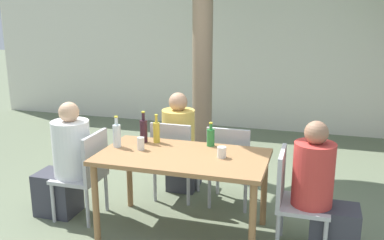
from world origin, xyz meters
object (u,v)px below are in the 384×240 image
Objects in this scene: patio_chair_0 at (86,171)px; drinking_glass_0 at (141,144)px; patio_chair_3 at (230,162)px; person_seated_1 at (322,196)px; patio_chair_2 at (174,156)px; person_seated_2 at (181,148)px; wine_bottle_1 at (144,130)px; green_bottle_3 at (211,137)px; patio_chair_1 at (294,195)px; oil_cruet_2 at (156,132)px; water_bottle_0 at (117,135)px; drinking_glass_1 at (222,152)px; dining_table_front at (183,164)px; person_seated_0 at (66,165)px.

drinking_glass_0 is (0.58, 0.03, 0.33)m from patio_chair_0.
patio_chair_3 is 1.13m from person_seated_1.
patio_chair_0 is 0.95m from patio_chair_2.
wine_bottle_1 is at bearing 74.35° from person_seated_2.
green_bottle_3 is (-1.05, 0.32, 0.34)m from person_seated_1.
person_seated_1 is 1.77m from wine_bottle_1.
person_seated_1 reaches higher than wine_bottle_1.
oil_cruet_2 reaches higher than patio_chair_1.
water_bottle_0 is 0.28m from wine_bottle_1.
drinking_glass_0 is at bearing -153.49° from green_bottle_3.
patio_chair_3 is at bearing 46.76° from patio_chair_1.
drinking_glass_1 is at bearing -59.08° from green_bottle_3.
person_seated_1 is 1.00× the size of person_seated_2.
wine_bottle_1 is at bearing 152.39° from dining_table_front.
person_seated_0 is 1.01× the size of person_seated_1.
dining_table_front is 15.62× the size of drinking_glass_1.
wine_bottle_1 is (-0.48, 0.25, 0.21)m from dining_table_front.
drinking_glass_1 is (1.35, 0.03, 0.32)m from patio_chair_0.
patio_chair_3 is 3.13× the size of oil_cruet_2.
wine_bottle_1 is at bearing 106.14° from drinking_glass_0.
dining_table_front is 1.01m from patio_chair_1.
drinking_glass_0 reaches higher than drinking_glass_1.
patio_chair_0 is at bearing -164.61° from green_bottle_3.
green_bottle_3 is at bearing 68.37° from patio_chair_1.
person_seated_2 is at bearing 127.85° from drinking_glass_1.
patio_chair_1 is at bearing -9.68° from wine_bottle_1.
water_bottle_0 is 0.39m from oil_cruet_2.
person_seated_2 reaches higher than person_seated_1.
patio_chair_1 is at bearing 153.50° from patio_chair_2.
dining_table_front is 5.07× the size of water_bottle_0.
patio_chair_0 is at bearing 43.24° from patio_chair_2.
green_bottle_3 reaches higher than patio_chair_0.
person_seated_0 is at bearing -178.15° from drinking_glass_0.
person_seated_2 reaches higher than patio_chair_1.
patio_chair_1 is 1.00× the size of patio_chair_2.
green_bottle_3 is 1.95× the size of drinking_glass_0.
patio_chair_0 reaches higher than drinking_glass_1.
drinking_glass_0 reaches higher than dining_table_front.
wine_bottle_1 reaches higher than oil_cruet_2.
person_seated_1 is 9.74× the size of drinking_glass_0.
water_bottle_0 is 1.29× the size of green_bottle_3.
person_seated_1 is at bearing -1.29° from water_bottle_0.
green_bottle_3 is at bearing 6.18° from wine_bottle_1.
water_bottle_0 is (-1.90, 0.04, 0.36)m from person_seated_1.
drinking_glass_0 is (0.25, -0.02, -0.06)m from water_bottle_0.
wine_bottle_1 is at bearing 165.19° from drinking_glass_1.
water_bottle_0 is at bearing -161.67° from green_bottle_3.
person_seated_0 is at bearing -178.89° from drinking_glass_1.
patio_chair_0 is at bearing 90.00° from patio_chair_1.
oil_cruet_2 is at bearing 81.94° from patio_chair_2.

